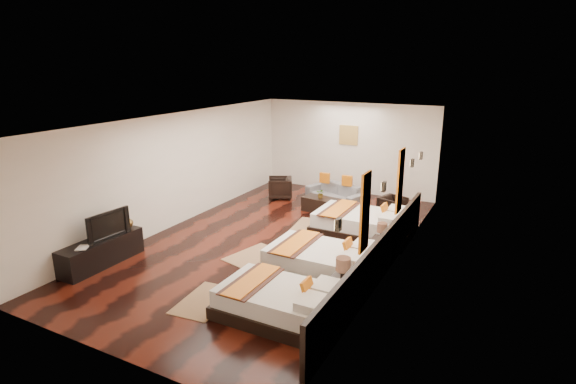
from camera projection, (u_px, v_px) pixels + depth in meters
The scene contains 30 objects.
floor at pixel (274, 241), 10.46m from camera, with size 5.50×9.50×0.01m, color black.
ceiling at pixel (273, 119), 9.68m from camera, with size 5.50×9.50×0.01m, color white.
back_wall at pixel (348, 148), 14.11m from camera, with size 5.50×0.01×2.80m, color silver.
left_wall at pixel (178, 169), 11.29m from camera, with size 0.01×9.50×2.80m, color silver.
right_wall at pixel (396, 199), 8.84m from camera, with size 0.01×9.50×2.80m, color silver.
headboard_panel at pixel (380, 259), 8.44m from camera, with size 0.08×6.60×0.90m, color black.
bed_near at pixel (282, 302), 7.28m from camera, with size 2.04×1.28×0.78m.
bed_mid at pixel (324, 261), 8.73m from camera, with size 2.17×1.37×0.83m.
bed_far at pixel (363, 224), 10.73m from camera, with size 2.25×1.41×0.86m.
nightstand_a at pixel (342, 290), 7.56m from camera, with size 0.46×0.46×0.91m.
nightstand_b at pixel (381, 246), 9.49m from camera, with size 0.40×0.40×0.78m.
jute_mat_near at pixel (205, 301), 7.85m from camera, with size 0.75×1.20×0.01m, color #916C49.
jute_mat_mid at pixel (254, 256), 9.66m from camera, with size 0.75×1.20×0.01m, color #916C49.
jute_mat_far at pixel (309, 226), 11.39m from camera, with size 0.75×1.20×0.01m, color #916C49.
tv_console at pixel (102, 252), 9.20m from camera, with size 0.50×1.80×0.55m, color black.
tv at pixel (106, 224), 9.13m from camera, with size 0.98×0.13×0.57m, color black.
book at pixel (77, 248), 8.65m from camera, with size 0.21×0.28×0.03m, color black.
figurine at pixel (126, 221), 9.67m from camera, with size 0.30×0.30×0.31m, color brown.
sofa at pixel (335, 193), 13.32m from camera, with size 1.83×0.71×0.53m, color slate.
armchair_left at pixel (280, 188), 13.66m from camera, with size 0.69×0.71×0.64m, color black.
armchair_right at pixel (392, 207), 11.98m from camera, with size 0.61×0.63×0.57m, color black.
coffee_table at pixel (321, 205), 12.45m from camera, with size 1.00×0.50×0.40m, color black.
table_plant at pixel (321, 193), 12.33m from camera, with size 0.24×0.21×0.26m, color #2C5B1E.
orange_panel_a at pixel (365, 212), 7.15m from camera, with size 0.04×0.40×1.30m, color #D86014.
orange_panel_b at pixel (400, 181), 9.02m from camera, with size 0.04×0.40×1.30m, color #D86014.
sconce_near at pixel (338, 225), 6.18m from camera, with size 0.07×0.12×0.18m.
sconce_mid at pixel (384, 187), 8.06m from camera, with size 0.07×0.12×0.18m.
sconce_far at pixel (412, 163), 9.93m from camera, with size 0.07×0.12×0.18m.
sconce_lounge at pixel (421, 156), 10.70m from camera, with size 0.07×0.12×0.18m.
gold_artwork at pixel (349, 135), 13.98m from camera, with size 0.60×0.04×0.60m, color #AD873F.
Camera 1 is at (4.80, -8.47, 4.00)m, focal length 28.27 mm.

